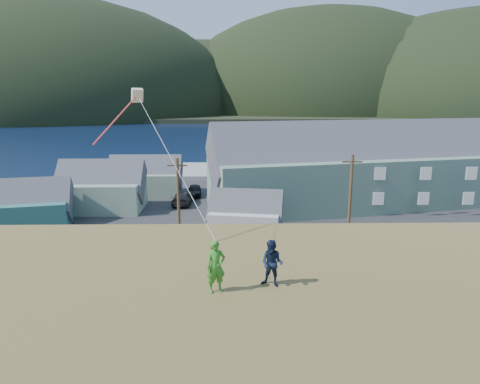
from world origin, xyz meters
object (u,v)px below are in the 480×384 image
shed_palegreen_near (101,188)px  kite_flyer_green (216,267)px  shed_palegreen_far (146,177)px  wharf (185,171)px  kite_flyer_navy (272,263)px  shed_teal (31,206)px  shed_white (246,215)px  lodge (358,167)px

shed_palegreen_near → kite_flyer_green: 39.48m
shed_palegreen_far → shed_palegreen_near: bearing=-114.0°
wharf → shed_palegreen_far: bearing=-103.1°
shed_palegreen_far → kite_flyer_navy: size_ratio=6.29×
kite_flyer_navy → wharf: bearing=123.0°
wharf → shed_teal: 32.40m
kite_flyer_green → shed_palegreen_near: bearing=92.3°
wharf → shed_white: size_ratio=3.43×
kite_flyer_green → shed_palegreen_far: bearing=84.4°
shed_palegreen_near → shed_white: shed_palegreen_near is taller
shed_teal → kite_flyer_green: (19.93, -29.87, 5.75)m
wharf → kite_flyer_navy: 60.58m
wharf → kite_flyer_navy: kite_flyer_navy is taller
shed_white → shed_palegreen_near: bearing=158.5°
wharf → kite_flyer_green: kite_flyer_green is taller
shed_palegreen_near → shed_palegreen_far: bearing=66.0°
shed_teal → shed_white: 21.96m
wharf → shed_white: bearing=-74.4°
shed_palegreen_near → kite_flyer_navy: kite_flyer_navy is taller
shed_teal → shed_palegreen_far: (8.74, 14.44, 0.21)m
wharf → kite_flyer_green: 60.73m
shed_teal → kite_flyer_green: bearing=-68.5°
wharf → shed_teal: shed_teal is taller
shed_white → shed_palegreen_far: (-12.94, 17.95, 0.37)m
lodge → kite_flyer_navy: (-13.76, -37.48, 3.18)m
wharf → shed_palegreen_near: shed_palegreen_near is taller
shed_palegreen_far → wharf: bearing=76.6°
wharf → kite_flyer_green: (7.59, -59.77, 7.59)m
wharf → shed_teal: (-12.34, -29.90, 1.84)m
lodge → shed_white: 18.18m
wharf → kite_flyer_navy: (9.39, -59.37, 7.52)m
shed_palegreen_near → shed_teal: bearing=-129.5°
lodge → kite_flyer_navy: size_ratio=23.80×
shed_palegreen_far → kite_flyer_green: (11.19, -44.32, 5.54)m
kite_flyer_green → kite_flyer_navy: size_ratio=1.09×
shed_white → kite_flyer_navy: size_ratio=4.90×
shed_palegreen_far → kite_flyer_green: size_ratio=5.76×
shed_white → kite_flyer_navy: kite_flyer_navy is taller
lodge → shed_teal: lodge is taller
shed_teal → kite_flyer_navy: (21.73, -29.47, 5.68)m
lodge → shed_palegreen_far: 27.61m
lodge → kite_flyer_green: 41.07m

